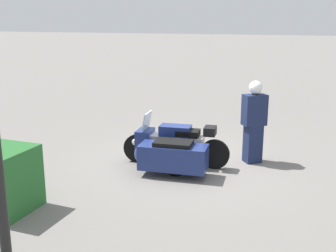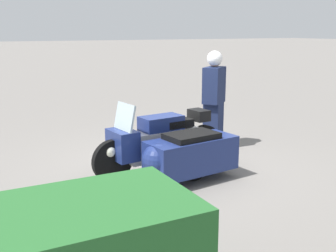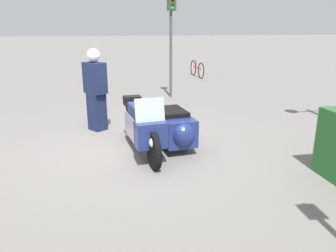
# 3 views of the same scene
# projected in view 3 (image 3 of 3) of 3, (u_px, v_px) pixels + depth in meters

# --- Properties ---
(ground_plane) EXTENTS (160.00, 160.00, 0.00)m
(ground_plane) POSITION_uv_depth(u_px,v_px,m) (133.00, 147.00, 6.46)
(ground_plane) COLOR slate
(police_motorcycle) EXTENTS (2.35, 1.26, 1.15)m
(police_motorcycle) POSITION_uv_depth(u_px,v_px,m) (160.00, 126.00, 6.20)
(police_motorcycle) COLOR black
(police_motorcycle) RESTS_ON ground
(officer_rider) EXTENTS (0.58, 0.54, 1.82)m
(officer_rider) POSITION_uv_depth(u_px,v_px,m) (95.00, 88.00, 7.26)
(officer_rider) COLOR #192347
(officer_rider) RESTS_ON ground
(traffic_light_far) EXTENTS (0.22, 0.28, 3.14)m
(traffic_light_far) POSITION_uv_depth(u_px,v_px,m) (171.00, 33.00, 10.41)
(traffic_light_far) COLOR #4C4C4C
(traffic_light_far) RESTS_ON ground
(bicycle_parked) EXTENTS (1.82, 0.15, 0.79)m
(bicycle_parked) POSITION_uv_depth(u_px,v_px,m) (197.00, 69.00, 15.32)
(bicycle_parked) COLOR black
(bicycle_parked) RESTS_ON ground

